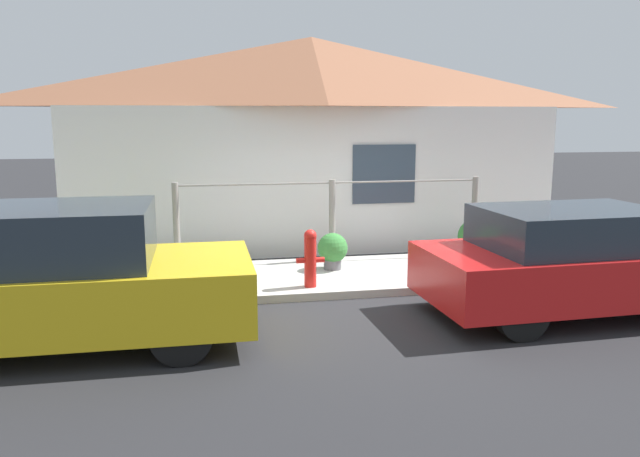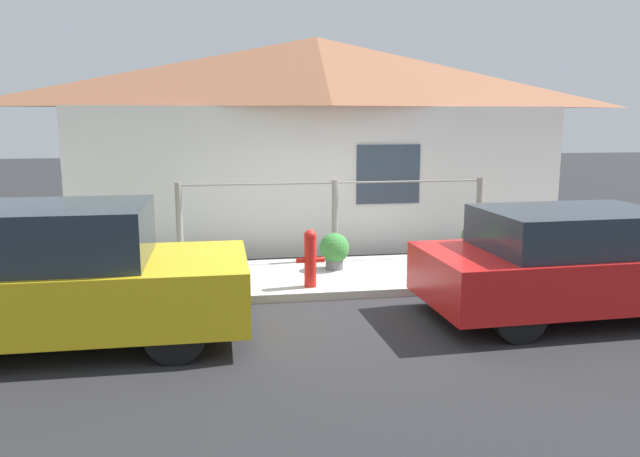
{
  "view_description": "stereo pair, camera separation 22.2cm",
  "coord_description": "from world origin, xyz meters",
  "px_view_note": "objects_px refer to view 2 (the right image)",
  "views": [
    {
      "loc": [
        -2.03,
        -7.64,
        2.36
      ],
      "look_at": [
        -0.5,
        0.3,
        0.9
      ],
      "focal_mm": 35.0,
      "sensor_mm": 36.0,
      "label": 1
    },
    {
      "loc": [
        -1.81,
        -7.68,
        2.36
      ],
      "look_at": [
        -0.5,
        0.3,
        0.9
      ],
      "focal_mm": 35.0,
      "sensor_mm": 36.0,
      "label": 2
    }
  ],
  "objects_px": {
    "potted_plant_by_fence": "(126,248)",
    "fire_hydrant": "(310,257)",
    "car_left": "(56,277)",
    "car_right": "(578,263)",
    "potted_plant_near_hydrant": "(334,250)",
    "potted_plant_corner": "(480,239)"
  },
  "relations": [
    {
      "from": "car_right",
      "to": "potted_plant_near_hydrant",
      "type": "xyz_separation_m",
      "value": [
        -2.51,
        2.29,
        -0.24
      ]
    },
    {
      "from": "car_right",
      "to": "potted_plant_corner",
      "type": "bearing_deg",
      "value": 91.28
    },
    {
      "from": "potted_plant_near_hydrant",
      "to": "potted_plant_by_fence",
      "type": "relative_size",
      "value": 0.77
    },
    {
      "from": "potted_plant_by_fence",
      "to": "fire_hydrant",
      "type": "bearing_deg",
      "value": -21.66
    },
    {
      "from": "car_left",
      "to": "car_right",
      "type": "relative_size",
      "value": 1.0
    },
    {
      "from": "potted_plant_near_hydrant",
      "to": "car_right",
      "type": "bearing_deg",
      "value": -42.31
    },
    {
      "from": "fire_hydrant",
      "to": "potted_plant_corner",
      "type": "relative_size",
      "value": 1.19
    },
    {
      "from": "potted_plant_by_fence",
      "to": "car_right",
      "type": "bearing_deg",
      "value": -23.43
    },
    {
      "from": "car_left",
      "to": "fire_hydrant",
      "type": "relative_size",
      "value": 4.92
    },
    {
      "from": "car_left",
      "to": "car_right",
      "type": "height_order",
      "value": "car_left"
    },
    {
      "from": "potted_plant_by_fence",
      "to": "potted_plant_corner",
      "type": "height_order",
      "value": "potted_plant_by_fence"
    },
    {
      "from": "potted_plant_near_hydrant",
      "to": "potted_plant_corner",
      "type": "xyz_separation_m",
      "value": [
        2.37,
        0.2,
        0.05
      ]
    },
    {
      "from": "car_right",
      "to": "fire_hydrant",
      "type": "xyz_separation_m",
      "value": [
        -3.01,
        1.39,
        -0.13
      ]
    },
    {
      "from": "car_left",
      "to": "potted_plant_corner",
      "type": "height_order",
      "value": "car_left"
    },
    {
      "from": "car_left",
      "to": "fire_hydrant",
      "type": "distance_m",
      "value": 3.19
    },
    {
      "from": "car_right",
      "to": "car_left",
      "type": "bearing_deg",
      "value": 178.01
    },
    {
      "from": "potted_plant_corner",
      "to": "potted_plant_near_hydrant",
      "type": "bearing_deg",
      "value": -175.07
    },
    {
      "from": "car_left",
      "to": "potted_plant_near_hydrant",
      "type": "distance_m",
      "value": 4.08
    },
    {
      "from": "car_left",
      "to": "potted_plant_by_fence",
      "type": "distance_m",
      "value": 2.42
    },
    {
      "from": "car_left",
      "to": "potted_plant_by_fence",
      "type": "height_order",
      "value": "car_left"
    },
    {
      "from": "fire_hydrant",
      "to": "potted_plant_near_hydrant",
      "type": "bearing_deg",
      "value": 60.99
    },
    {
      "from": "fire_hydrant",
      "to": "car_left",
      "type": "bearing_deg",
      "value": -154.08
    }
  ]
}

